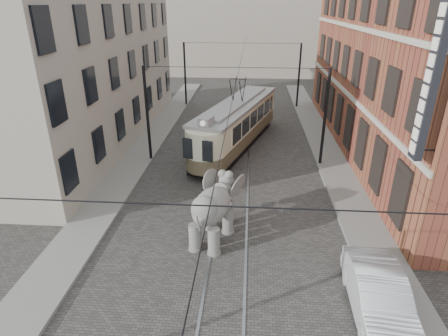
{
  "coord_description": "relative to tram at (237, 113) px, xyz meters",
  "views": [
    {
      "loc": [
        0.72,
        -16.01,
        9.41
      ],
      "look_at": [
        -0.45,
        0.37,
        2.1
      ],
      "focal_mm": 30.01,
      "sensor_mm": 36.0,
      "label": 1
    }
  ],
  "objects": [
    {
      "name": "ground",
      "position": [
        0.15,
        -9.05,
        -2.38
      ],
      "size": [
        120.0,
        120.0,
        0.0
      ],
      "primitive_type": "plane",
      "color": "#43413E"
    },
    {
      "name": "tram",
      "position": [
        0.0,
        0.0,
        0.0
      ],
      "size": [
        5.88,
        12.19,
        4.76
      ],
      "primitive_type": null,
      "rotation": [
        0.0,
        0.0,
        -0.3
      ],
      "color": "beige",
      "rests_on": "ground"
    },
    {
      "name": "distant_block",
      "position": [
        0.15,
        30.95,
        4.62
      ],
      "size": [
        28.0,
        10.0,
        14.0
      ],
      "primitive_type": "cube",
      "color": "#A09384",
      "rests_on": "ground"
    },
    {
      "name": "sidewalk_left",
      "position": [
        -6.35,
        -9.05,
        -2.3
      ],
      "size": [
        2.0,
        60.0,
        0.15
      ],
      "primitive_type": "cube",
      "color": "slate",
      "rests_on": "ground"
    },
    {
      "name": "elephant",
      "position": [
        -0.6,
        -11.65,
        -1.07
      ],
      "size": [
        3.48,
        4.79,
        2.63
      ],
      "primitive_type": null,
      "rotation": [
        0.0,
        0.0,
        -0.29
      ],
      "color": "slate",
      "rests_on": "ground"
    },
    {
      "name": "catenary",
      "position": [
        -0.05,
        -4.05,
        0.62
      ],
      "size": [
        11.0,
        30.2,
        6.0
      ],
      "primitive_type": null,
      "color": "black",
      "rests_on": "ground"
    },
    {
      "name": "sidewalk_right",
      "position": [
        6.15,
        -9.05,
        -2.3
      ],
      "size": [
        2.0,
        60.0,
        0.15
      ],
      "primitive_type": "cube",
      "color": "slate",
      "rests_on": "ground"
    },
    {
      "name": "parked_car",
      "position": [
        5.17,
        -15.44,
        -1.62
      ],
      "size": [
        1.78,
        4.64,
        1.51
      ],
      "primitive_type": "imported",
      "rotation": [
        0.0,
        0.0,
        -0.04
      ],
      "color": "#B6B7BB",
      "rests_on": "ground"
    },
    {
      "name": "tram_rails",
      "position": [
        0.15,
        -9.05,
        -2.37
      ],
      "size": [
        1.54,
        80.0,
        0.02
      ],
      "primitive_type": null,
      "color": "slate",
      "rests_on": "ground"
    },
    {
      "name": "brick_building",
      "position": [
        11.15,
        -0.05,
        3.62
      ],
      "size": [
        8.0,
        26.0,
        12.0
      ],
      "primitive_type": "cube",
      "color": "brown",
      "rests_on": "ground"
    },
    {
      "name": "stucco_building",
      "position": [
        -10.85,
        0.95,
        2.62
      ],
      "size": [
        7.0,
        24.0,
        10.0
      ],
      "primitive_type": "cube",
      "color": "#A09384",
      "rests_on": "ground"
    }
  ]
}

